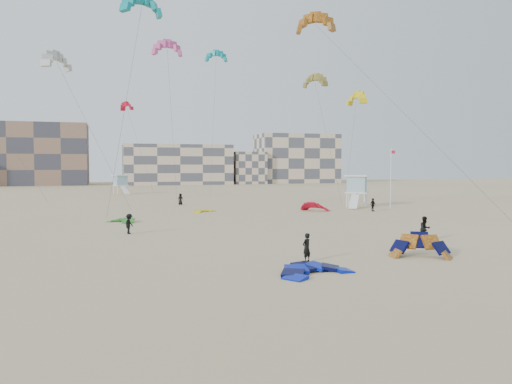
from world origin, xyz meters
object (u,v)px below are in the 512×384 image
object	(u,v)px
kitesurfer_main	(307,248)
lifeguard_tower_near	(357,191)
kite_ground_blue	(315,274)
kite_ground_orange	(420,257)

from	to	relation	value
kitesurfer_main	lifeguard_tower_near	bearing A→B (deg)	-151.93
kite_ground_blue	lifeguard_tower_near	xyz separation A→B (m)	(22.22, 37.73, 2.16)
kite_ground_orange	lifeguard_tower_near	bearing A→B (deg)	96.25
kite_ground_blue	kitesurfer_main	bearing A→B (deg)	57.37
kite_ground_blue	kitesurfer_main	world-z (taller)	kitesurfer_main
lifeguard_tower_near	kite_ground_orange	bearing A→B (deg)	-77.49
kitesurfer_main	lifeguard_tower_near	distance (m)	40.68
kite_ground_blue	kite_ground_orange	bearing A→B (deg)	-0.85
kitesurfer_main	kite_ground_blue	bearing A→B (deg)	45.33
kite_ground_orange	lifeguard_tower_near	distance (m)	38.01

